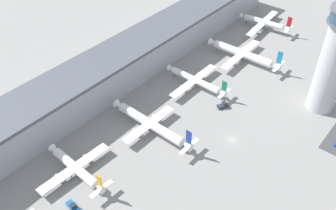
# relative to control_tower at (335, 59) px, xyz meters

# --- Properties ---
(ground_plane) EXTENTS (1000.00, 1000.00, 0.00)m
(ground_plane) POSITION_rel_control_tower_xyz_m (-47.07, 20.80, -27.64)
(ground_plane) COLOR gray
(terminal_building) EXTENTS (259.27, 25.00, 18.95)m
(terminal_building) POSITION_rel_control_tower_xyz_m (-47.07, 90.80, -18.07)
(terminal_building) COLOR #A3A8B2
(terminal_building) RESTS_ON ground
(control_tower) EXTENTS (16.35, 16.35, 57.45)m
(control_tower) POSITION_rel_control_tower_xyz_m (0.00, 0.00, 0.00)
(control_tower) COLOR #BCBCC1
(control_tower) RESTS_ON ground
(airplane_gate_bravo) EXTENTS (33.46, 33.50, 11.78)m
(airplane_gate_bravo) POSITION_rel_control_tower_xyz_m (-104.01, 58.81, -23.77)
(airplane_gate_bravo) COLOR white
(airplane_gate_bravo) RESTS_ON ground
(airplane_gate_charlie) EXTENTS (30.55, 45.60, 13.10)m
(airplane_gate_charlie) POSITION_rel_control_tower_xyz_m (-65.80, 52.54, -23.49)
(airplane_gate_charlie) COLOR white
(airplane_gate_charlie) RESTS_ON ground
(airplane_gate_delta) EXTENTS (36.00, 37.13, 11.31)m
(airplane_gate_delta) POSITION_rel_control_tower_xyz_m (-25.55, 57.05, -23.76)
(airplane_gate_delta) COLOR white
(airplane_gate_delta) RESTS_ON ground
(airplane_gate_echo) EXTENTS (38.08, 45.68, 13.86)m
(airplane_gate_echo) POSITION_rel_control_tower_xyz_m (12.05, 51.01, -23.35)
(airplane_gate_echo) COLOR white
(airplane_gate_echo) RESTS_ON ground
(airplane_gate_foxtrot) EXTENTS (41.31, 34.80, 13.00)m
(airplane_gate_foxtrot) POSITION_rel_control_tower_xyz_m (53.37, 59.80, -23.06)
(airplane_gate_foxtrot) COLOR silver
(airplane_gate_foxtrot) RESTS_ON ground
(service_truck_catering) EXTENTS (6.11, 4.87, 2.92)m
(service_truck_catering) POSITION_rel_control_tower_xyz_m (-30.60, 36.24, -26.63)
(service_truck_catering) COLOR black
(service_truck_catering) RESTS_ON ground
(service_truck_fuel) EXTENTS (3.28, 6.37, 2.73)m
(service_truck_fuel) POSITION_rel_control_tower_xyz_m (-115.52, 47.30, -26.70)
(service_truck_fuel) COLOR black
(service_truck_fuel) RESTS_ON ground
(service_truck_baggage) EXTENTS (6.71, 5.65, 2.52)m
(service_truck_baggage) POSITION_rel_control_tower_xyz_m (52.64, 15.31, -26.77)
(service_truck_baggage) COLOR black
(service_truck_baggage) RESTS_ON ground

